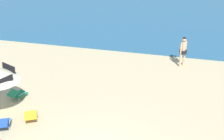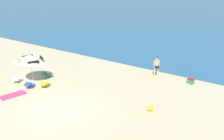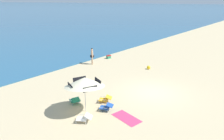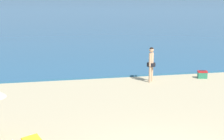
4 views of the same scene
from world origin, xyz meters
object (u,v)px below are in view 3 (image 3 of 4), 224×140
(lounge_chair_under_umbrella, at_px, (106,107))
(beach_ball, at_px, (149,67))
(lounge_chair_facing_sea, at_px, (84,118))
(beach_towel, at_px, (127,118))
(lounge_chair_beside_umbrella, at_px, (105,99))
(cooler_box, at_px, (109,57))
(beach_umbrella_striped_main, at_px, (84,82))
(lounge_chair_spare_folded, at_px, (75,100))
(person_standing_near_shore, at_px, (92,55))

(lounge_chair_under_umbrella, xyz_separation_m, beach_ball, (9.20, 2.19, -0.10))
(lounge_chair_facing_sea, bearing_deg, beach_ball, 10.61)
(lounge_chair_facing_sea, height_order, beach_ball, lounge_chair_facing_sea)
(lounge_chair_facing_sea, xyz_separation_m, beach_towel, (1.89, -1.65, -0.27))
(lounge_chair_beside_umbrella, bearing_deg, beach_ball, 9.48)
(cooler_box, bearing_deg, beach_umbrella_striped_main, -146.54)
(lounge_chair_under_umbrella, height_order, beach_towel, lounge_chair_under_umbrella)
(lounge_chair_under_umbrella, relative_size, cooler_box, 1.75)
(lounge_chair_under_umbrella, relative_size, beach_ball, 2.73)
(beach_ball, bearing_deg, lounge_chair_under_umbrella, -166.60)
(lounge_chair_facing_sea, xyz_separation_m, beach_ball, (11.01, 2.06, -0.09))
(lounge_chair_under_umbrella, xyz_separation_m, lounge_chair_spare_folded, (-0.64, 2.26, -0.00))
(lounge_chair_beside_umbrella, distance_m, lounge_chair_facing_sea, 2.71)
(lounge_chair_spare_folded, xyz_separation_m, beach_towel, (0.72, -3.78, -0.27))
(lounge_chair_under_umbrella, bearing_deg, cooler_box, 39.31)
(beach_umbrella_striped_main, relative_size, lounge_chair_beside_umbrella, 3.47)
(lounge_chair_facing_sea, height_order, lounge_chair_spare_folded, lounge_chair_facing_sea)
(lounge_chair_under_umbrella, bearing_deg, lounge_chair_beside_umbrella, 43.82)
(lounge_chair_facing_sea, height_order, cooler_box, lounge_chair_facing_sea)
(lounge_chair_beside_umbrella, height_order, person_standing_near_shore, person_standing_near_shore)
(lounge_chair_facing_sea, relative_size, cooler_box, 1.81)
(beach_umbrella_striped_main, distance_m, lounge_chair_beside_umbrella, 2.44)
(lounge_chair_facing_sea, distance_m, cooler_box, 14.08)
(lounge_chair_spare_folded, distance_m, person_standing_near_shore, 9.42)
(lounge_chair_under_umbrella, distance_m, beach_towel, 1.54)
(lounge_chair_under_umbrella, xyz_separation_m, person_standing_near_shore, (6.86, 7.90, 0.76))
(lounge_chair_beside_umbrella, xyz_separation_m, lounge_chair_spare_folded, (-1.46, 1.47, -0.00))
(lounge_chair_facing_sea, relative_size, beach_towel, 0.57)
(lounge_chair_under_umbrella, bearing_deg, beach_ball, 13.40)
(lounge_chair_under_umbrella, relative_size, lounge_chair_facing_sea, 0.97)
(lounge_chair_under_umbrella, xyz_separation_m, cooler_box, (9.84, 8.05, -0.08))
(cooler_box, bearing_deg, lounge_chair_beside_umbrella, -141.14)
(lounge_chair_beside_umbrella, bearing_deg, beach_towel, -107.91)
(lounge_chair_facing_sea, relative_size, lounge_chair_spare_folded, 1.02)
(lounge_chair_under_umbrella, bearing_deg, lounge_chair_spare_folded, 105.71)
(lounge_chair_under_umbrella, distance_m, lounge_chair_facing_sea, 1.81)
(lounge_chair_under_umbrella, relative_size, person_standing_near_shore, 0.55)
(beach_umbrella_striped_main, bearing_deg, lounge_chair_spare_folded, 79.08)
(beach_towel, bearing_deg, cooler_box, 44.45)
(person_standing_near_shore, distance_m, cooler_box, 3.09)
(lounge_chair_under_umbrella, relative_size, lounge_chair_beside_umbrella, 0.98)
(beach_towel, bearing_deg, beach_ball, 22.12)
(beach_umbrella_striped_main, height_order, lounge_chair_beside_umbrella, beach_umbrella_striped_main)
(lounge_chair_under_umbrella, relative_size, lounge_chair_spare_folded, 0.99)
(lounge_chair_spare_folded, bearing_deg, beach_towel, -79.26)
(lounge_chair_facing_sea, distance_m, beach_ball, 11.20)
(beach_ball, bearing_deg, cooler_box, 83.84)
(beach_umbrella_striped_main, relative_size, cooler_box, 6.19)
(person_standing_near_shore, distance_m, beach_ball, 6.23)
(lounge_chair_under_umbrella, bearing_deg, person_standing_near_shore, 49.03)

